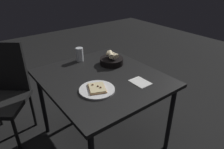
{
  "coord_description": "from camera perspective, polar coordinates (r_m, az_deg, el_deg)",
  "views": [
    {
      "loc": [
        -1.25,
        0.85,
        1.53
      ],
      "look_at": [
        -0.04,
        -0.08,
        0.73
      ],
      "focal_mm": 32.54,
      "sensor_mm": 36.0,
      "label": 1
    }
  ],
  "objects": [
    {
      "name": "chair_near",
      "position": [
        2.16,
        -28.42,
        -3.44
      ],
      "size": [
        0.62,
        0.62,
        0.95
      ],
      "color": "black",
      "rests_on": "ground"
    },
    {
      "name": "beer_glass",
      "position": [
        2.01,
        -9.06,
        5.37
      ],
      "size": [
        0.07,
        0.07,
        0.13
      ],
      "color": "silver",
      "rests_on": "dining_table"
    },
    {
      "name": "ground",
      "position": [
        2.15,
        -2.32,
        -17.65
      ],
      "size": [
        8.0,
        8.0,
        0.0
      ],
      "primitive_type": "plane",
      "color": "black"
    },
    {
      "name": "dining_table",
      "position": [
        1.74,
        -2.73,
        -2.41
      ],
      "size": [
        1.02,
        0.93,
        0.72
      ],
      "color": "black",
      "rests_on": "ground"
    },
    {
      "name": "pizza_plate",
      "position": [
        1.52,
        -4.25,
        -4.17
      ],
      "size": [
        0.27,
        0.27,
        0.04
      ],
      "color": "white",
      "rests_on": "dining_table"
    },
    {
      "name": "bread_basket",
      "position": [
        1.92,
        -0.12,
        4.09
      ],
      "size": [
        0.22,
        0.22,
        0.12
      ],
      "color": "black",
      "rests_on": "dining_table"
    },
    {
      "name": "napkin",
      "position": [
        1.64,
        7.92,
        -2.15
      ],
      "size": [
        0.16,
        0.12,
        0.0
      ],
      "color": "white",
      "rests_on": "dining_table"
    }
  ]
}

